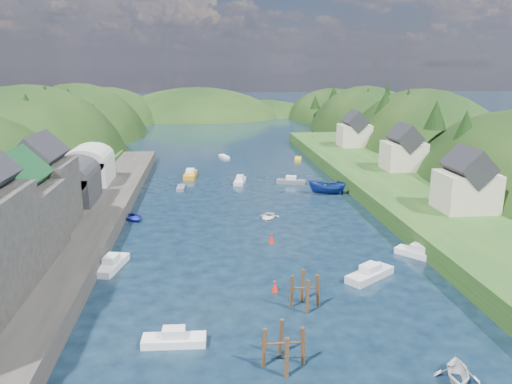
{
  "coord_description": "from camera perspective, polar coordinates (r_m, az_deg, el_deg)",
  "views": [
    {
      "loc": [
        -6.87,
        -37.99,
        21.05
      ],
      "look_at": [
        0.0,
        28.0,
        4.0
      ],
      "focal_mm": 35.0,
      "sensor_mm": 36.0,
      "label": 1
    }
  ],
  "objects": [
    {
      "name": "piling_cluster_near",
      "position": [
        37.49,
        3.16,
        -17.59
      ],
      "size": [
        3.36,
        3.12,
        3.52
      ],
      "color": "#382314",
      "rests_on": "ground"
    },
    {
      "name": "channel_buoy_far",
      "position": [
        60.89,
        1.78,
        -5.34
      ],
      "size": [
        0.7,
        0.7,
        1.1
      ],
      "color": "#AF1B0E",
      "rests_on": "ground"
    },
    {
      "name": "moored_boats",
      "position": [
        69.77,
        2.5,
        -2.62
      ],
      "size": [
        38.51,
        90.15,
        2.42
      ],
      "color": "white",
      "rests_on": "ground"
    },
    {
      "name": "far_hills",
      "position": [
        214.53,
        -3.74,
        5.84
      ],
      "size": [
        103.0,
        68.0,
        44.0
      ],
      "color": "black",
      "rests_on": "ground"
    },
    {
      "name": "terrace_right",
      "position": [
        86.56,
        15.84,
        0.6
      ],
      "size": [
        16.0,
        120.0,
        2.4
      ],
      "primitive_type": "cube",
      "color": "#234719",
      "rests_on": "ground"
    },
    {
      "name": "quay_left",
      "position": [
        63.71,
        -21.29,
        -4.96
      ],
      "size": [
        12.0,
        110.0,
        2.0
      ],
      "primitive_type": "cube",
      "color": "#2D2B28",
      "rests_on": "ground"
    },
    {
      "name": "piling_cluster_far",
      "position": [
        45.43,
        5.6,
        -11.5
      ],
      "size": [
        2.86,
        2.7,
        3.65
      ],
      "color": "#382314",
      "rests_on": "ground"
    },
    {
      "name": "hillside_left",
      "position": [
        122.75,
        -23.85,
        -0.55
      ],
      "size": [
        44.0,
        245.56,
        52.0
      ],
      "color": "black",
      "rests_on": "ground"
    },
    {
      "name": "boat_sheds",
      "position": [
        80.89,
        -19.52,
        2.33
      ],
      "size": [
        7.0,
        21.0,
        7.5
      ],
      "color": "#2D2D30",
      "rests_on": "quay_left"
    },
    {
      "name": "ground",
      "position": [
        90.73,
        -1.44,
        0.99
      ],
      "size": [
        600.0,
        600.0,
        0.0
      ],
      "primitive_type": "plane",
      "color": "black",
      "rests_on": "ground"
    },
    {
      "name": "right_bank_cottages",
      "position": [
        94.34,
        15.89,
        4.58
      ],
      "size": [
        9.0,
        59.24,
        8.41
      ],
      "color": "beige",
      "rests_on": "terrace_right"
    },
    {
      "name": "terrace_left_grass",
      "position": [
        65.86,
        -27.2,
        -4.74
      ],
      "size": [
        12.0,
        110.0,
        2.5
      ],
      "primitive_type": "cube",
      "color": "#234719",
      "rests_on": "ground"
    },
    {
      "name": "channel_buoy_near",
      "position": [
        48.38,
        2.17,
        -10.76
      ],
      "size": [
        0.7,
        0.7,
        1.1
      ],
      "color": "#AF1B0E",
      "rests_on": "ground"
    },
    {
      "name": "hillside_right",
      "position": [
        127.55,
        18.23,
        0.78
      ],
      "size": [
        36.0,
        245.56,
        48.0
      ],
      "color": "black",
      "rests_on": "ground"
    },
    {
      "name": "hill_trees",
      "position": [
        102.91,
        -1.44,
        8.81
      ],
      "size": [
        91.58,
        145.97,
        12.19
      ],
      "color": "black",
      "rests_on": "ground"
    }
  ]
}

